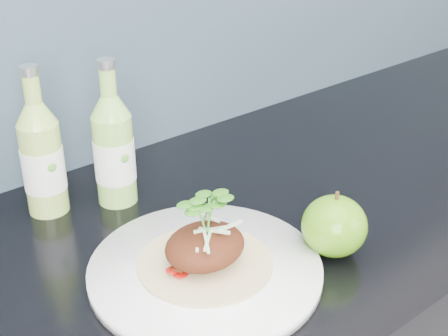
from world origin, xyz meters
The scene contains 5 objects.
dinner_plate centered at (-0.01, 1.61, 0.91)m, with size 0.34×0.34×0.02m.
pork_taco centered at (-0.01, 1.61, 0.95)m, with size 0.17×0.17×0.10m.
green_apple centered at (0.15, 1.55, 0.94)m, with size 0.10×0.10×0.09m.
cider_bottle_left centered at (-0.09, 1.88, 0.98)m, with size 0.08×0.08×0.22m.
cider_bottle_right centered at (0.00, 1.84, 0.98)m, with size 0.08×0.08×0.22m.
Camera 1 is at (-0.40, 1.11, 1.38)m, focal length 50.00 mm.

